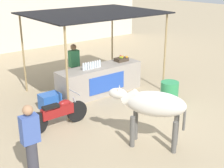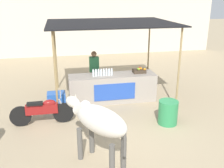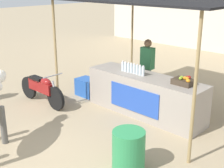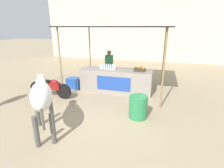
{
  "view_description": "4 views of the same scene",
  "coord_description": "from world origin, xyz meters",
  "px_view_note": "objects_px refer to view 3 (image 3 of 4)",
  "views": [
    {
      "loc": [
        -5.78,
        -5.88,
        3.94
      ],
      "look_at": [
        -0.47,
        0.93,
        0.8
      ],
      "focal_mm": 50.0,
      "sensor_mm": 36.0,
      "label": 1
    },
    {
      "loc": [
        -1.72,
        -6.24,
        3.61
      ],
      "look_at": [
        -0.25,
        1.01,
        1.04
      ],
      "focal_mm": 42.0,
      "sensor_mm": 36.0,
      "label": 2
    },
    {
      "loc": [
        4.23,
        -3.36,
        3.09
      ],
      "look_at": [
        -0.44,
        1.53,
        0.82
      ],
      "focal_mm": 50.0,
      "sensor_mm": 36.0,
      "label": 3
    },
    {
      "loc": [
        1.79,
        -4.69,
        2.69
      ],
      "look_at": [
        0.22,
        0.82,
        0.79
      ],
      "focal_mm": 28.0,
      "sensor_mm": 36.0,
      "label": 4
    }
  ],
  "objects_px": {
    "fruit_crate": "(184,81)",
    "stall_counter": "(145,95)",
    "motorcycle_parked": "(42,88)",
    "vendor_behind_counter": "(147,70)",
    "cooler_box": "(87,87)",
    "water_barrel": "(129,150)"
  },
  "relations": [
    {
      "from": "vendor_behind_counter",
      "to": "motorcycle_parked",
      "type": "xyz_separation_m",
      "value": [
        -1.79,
        -2.08,
        -0.42
      ]
    },
    {
      "from": "stall_counter",
      "to": "vendor_behind_counter",
      "type": "height_order",
      "value": "vendor_behind_counter"
    },
    {
      "from": "motorcycle_parked",
      "to": "stall_counter",
      "type": "bearing_deg",
      "value": 29.78
    },
    {
      "from": "stall_counter",
      "to": "water_barrel",
      "type": "xyz_separation_m",
      "value": [
        1.23,
        -2.01,
        -0.13
      ]
    },
    {
      "from": "cooler_box",
      "to": "motorcycle_parked",
      "type": "xyz_separation_m",
      "value": [
        -0.38,
        -1.23,
        0.19
      ]
    },
    {
      "from": "cooler_box",
      "to": "water_barrel",
      "type": "height_order",
      "value": "water_barrel"
    },
    {
      "from": "water_barrel",
      "to": "motorcycle_parked",
      "type": "relative_size",
      "value": 0.39
    },
    {
      "from": "stall_counter",
      "to": "cooler_box",
      "type": "distance_m",
      "value": 1.95
    },
    {
      "from": "fruit_crate",
      "to": "vendor_behind_counter",
      "type": "distance_m",
      "value": 1.68
    },
    {
      "from": "fruit_crate",
      "to": "water_barrel",
      "type": "relative_size",
      "value": 0.62
    },
    {
      "from": "fruit_crate",
      "to": "water_barrel",
      "type": "height_order",
      "value": "fruit_crate"
    },
    {
      "from": "vendor_behind_counter",
      "to": "stall_counter",
      "type": "bearing_deg",
      "value": -54.98
    },
    {
      "from": "cooler_box",
      "to": "motorcycle_parked",
      "type": "distance_m",
      "value": 1.3
    },
    {
      "from": "fruit_crate",
      "to": "motorcycle_parked",
      "type": "bearing_deg",
      "value": -157.34
    },
    {
      "from": "fruit_crate",
      "to": "cooler_box",
      "type": "distance_m",
      "value": 3.03
    },
    {
      "from": "motorcycle_parked",
      "to": "cooler_box",
      "type": "bearing_deg",
      "value": 72.73
    },
    {
      "from": "motorcycle_parked",
      "to": "water_barrel",
      "type": "bearing_deg",
      "value": -10.98
    },
    {
      "from": "fruit_crate",
      "to": "water_barrel",
      "type": "distance_m",
      "value": 2.19
    },
    {
      "from": "fruit_crate",
      "to": "cooler_box",
      "type": "relative_size",
      "value": 0.73
    },
    {
      "from": "water_barrel",
      "to": "motorcycle_parked",
      "type": "bearing_deg",
      "value": 169.02
    },
    {
      "from": "fruit_crate",
      "to": "stall_counter",
      "type": "bearing_deg",
      "value": -176.96
    },
    {
      "from": "water_barrel",
      "to": "cooler_box",
      "type": "bearing_deg",
      "value": 148.81
    }
  ]
}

